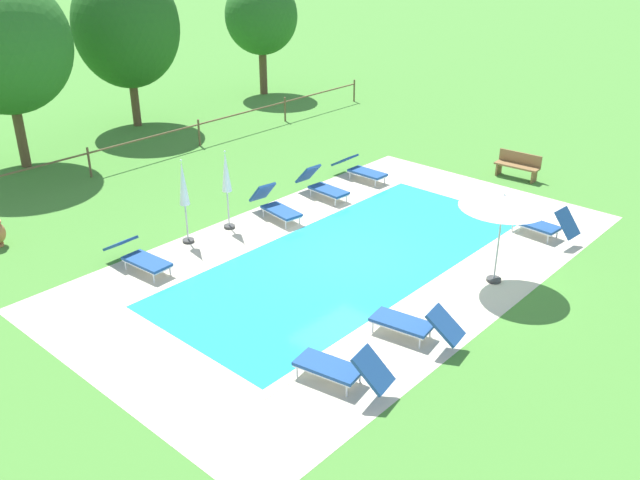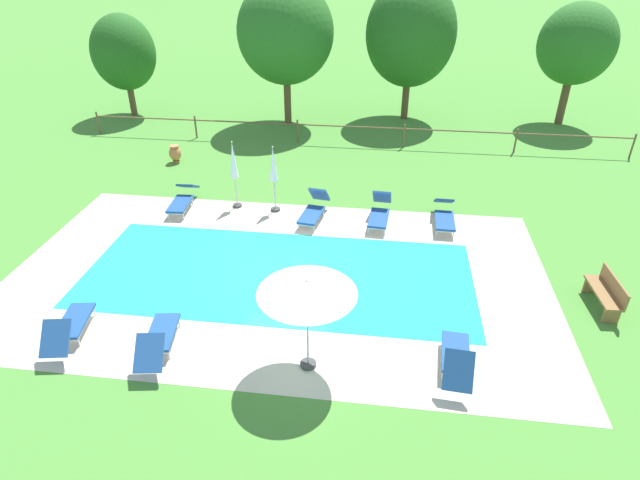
{
  "view_description": "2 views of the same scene",
  "coord_description": "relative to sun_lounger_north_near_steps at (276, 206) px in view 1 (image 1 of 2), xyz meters",
  "views": [
    {
      "loc": [
        -12.34,
        -9.96,
        8.06
      ],
      "look_at": [
        -0.67,
        0.5,
        0.6
      ],
      "focal_mm": 38.07,
      "sensor_mm": 36.0,
      "label": 1
    },
    {
      "loc": [
        2.73,
        -11.8,
        8.23
      ],
      "look_at": [
        1.05,
        1.01,
        0.61
      ],
      "focal_mm": 29.3,
      "sensor_mm": 36.0,
      "label": 2
    }
  ],
  "objects": [
    {
      "name": "sun_lounger_south_near_corner",
      "position": [
        4.0,
        -6.51,
        0.01
      ],
      "size": [
        0.74,
        1.89,
        1.0
      ],
      "color": "navy",
      "rests_on": "ground"
    },
    {
      "name": "sun_lounger_north_end",
      "position": [
        -2.58,
        -6.72,
        -0.01
      ],
      "size": [
        0.9,
        2.05,
        0.87
      ],
      "color": "navy",
      "rests_on": "ground"
    },
    {
      "name": "wooden_bench_lawn_side",
      "position": [
        7.94,
        -3.69,
        0.08
      ],
      "size": [
        0.53,
        1.52,
        0.87
      ],
      "color": "olive",
      "rests_on": "ground"
    },
    {
      "name": "tree_west_mid",
      "position": [
        10.72,
        11.68,
        3.37
      ],
      "size": [
        3.52,
        3.52,
        5.62
      ],
      "color": "brown",
      "rests_on": "ground"
    },
    {
      "name": "tree_centre",
      "position": [
        3.06,
        11.51,
        3.71
      ],
      "size": [
        4.29,
        4.29,
        6.59
      ],
      "color": "brown",
      "rests_on": "ground"
    },
    {
      "name": "patio_umbrella_closed_row_west",
      "position": [
        -2.78,
        0.61,
        1.18
      ],
      "size": [
        0.32,
        0.32,
        2.38
      ],
      "color": "#383838",
      "rests_on": "ground"
    },
    {
      "name": "sun_lounger_north_far",
      "position": [
        -4.59,
        0.25,
        -0.03
      ],
      "size": [
        0.73,
        2.09,
        0.74
      ],
      "color": "navy",
      "rests_on": "ground"
    },
    {
      "name": "patio_umbrella_closed_row_centre",
      "position": [
        -1.4,
        0.49,
        1.15
      ],
      "size": [
        0.32,
        0.32,
        2.32
      ],
      "color": "#383838",
      "rests_on": "ground"
    },
    {
      "name": "pool_coping_rim",
      "position": [
        -0.54,
        -3.34,
        -0.38
      ],
      "size": [
        11.23,
        5.01,
        0.01
      ],
      "color": "beige",
      "rests_on": "ground"
    },
    {
      "name": "pool_deck_paving",
      "position": [
        -0.54,
        -3.34,
        -0.38
      ],
      "size": [
        14.88,
        8.66,
        0.01
      ],
      "primitive_type": "cube",
      "color": "beige",
      "rests_on": "ground"
    },
    {
      "name": "sun_lounger_south_mid",
      "position": [
        -4.79,
        -6.59,
        -0.01
      ],
      "size": [
        0.93,
        2.01,
        0.92
      ],
      "color": "navy",
      "rests_on": "ground"
    },
    {
      "name": "sun_lounger_south_far",
      "position": [
        4.25,
        0.2,
        -0.03
      ],
      "size": [
        0.64,
        2.06,
        0.76
      ],
      "color": "navy",
      "rests_on": "ground"
    },
    {
      "name": "ground_plane",
      "position": [
        -0.54,
        -3.34,
        -0.39
      ],
      "size": [
        160.0,
        160.0,
        0.0
      ],
      "primitive_type": "plane",
      "color": "#478433"
    },
    {
      "name": "swimming_pool_water",
      "position": [
        -0.54,
        -3.34,
        -0.38
      ],
      "size": [
        10.75,
        4.53,
        0.01
      ],
      "primitive_type": "cube",
      "color": "#23A8C1",
      "rests_on": "ground"
    },
    {
      "name": "tree_far_west",
      "position": [
        -2.7,
        9.97,
        3.88
      ],
      "size": [
        4.47,
        4.47,
        6.61
      ],
      "color": "brown",
      "rests_on": "ground"
    },
    {
      "name": "sun_lounger_north_mid",
      "position": [
        2.16,
        0.07,
        -0.0
      ],
      "size": [
        0.73,
        1.94,
        0.95
      ],
      "color": "navy",
      "rests_on": "ground"
    },
    {
      "name": "sun_lounger_north_near_steps",
      "position": [
        0.0,
        0.0,
        0.0
      ],
      "size": [
        0.88,
        1.97,
        0.95
      ],
      "color": "navy",
      "rests_on": "ground"
    },
    {
      "name": "perimeter_fence",
      "position": [
        0.62,
        7.24,
        0.33
      ],
      "size": [
        23.86,
        0.08,
        1.05
      ],
      "color": "brown",
      "rests_on": "ground"
    },
    {
      "name": "patio_umbrella_open_foreground",
      "position": [
        0.83,
        -6.74,
        1.72
      ],
      "size": [
        2.06,
        2.06,
        2.31
      ],
      "color": "#383838",
      "rests_on": "ground"
    }
  ]
}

